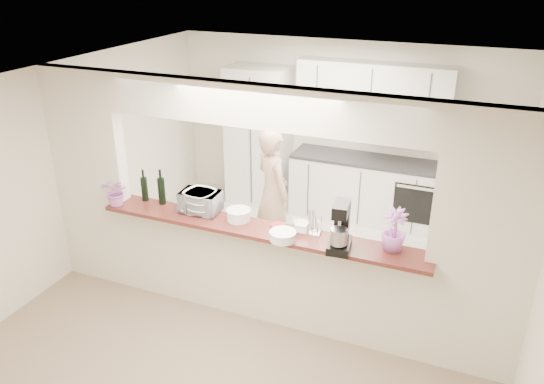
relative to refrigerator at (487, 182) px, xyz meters
The scene contains 19 objects.
floor 3.46m from the refrigerator, 127.72° to the right, with size 6.00×6.00×0.00m, color gray.
tile_overlay 2.48m from the refrigerator, 151.78° to the right, with size 5.00×2.90×0.01m, color beige.
partition 3.41m from the refrigerator, 127.72° to the right, with size 5.00×0.15×2.50m.
bar_counter 3.37m from the refrigerator, 127.68° to the right, with size 3.40×0.38×1.09m.
kitchen_cabinets 2.24m from the refrigerator, behind, with size 3.15×0.62×2.25m.
refrigerator is the anchor object (origin of this frame).
flower_left 4.62m from the refrigerator, 142.51° to the right, with size 0.28×0.24×0.31m, color #DB74C6.
wine_bottle_a 4.15m from the refrigerator, 141.39° to the right, with size 0.08×0.08×0.39m.
wine_bottle_b 4.32m from the refrigerator, 143.21° to the right, with size 0.07×0.07×0.36m.
toaster_oven 3.80m from the refrigerator, 136.61° to the right, with size 0.41×0.27×0.22m, color #B4B4B9.
serving_bowls 3.80m from the refrigerator, 136.61° to the right, with size 0.31×0.31×0.23m, color white.
plate_stack_a 3.50m from the refrigerator, 131.28° to the right, with size 0.25×0.25×0.11m.
plate_stack_b 3.34m from the refrigerator, 121.43° to the right, with size 0.25×0.25×0.09m.
red_bowl 3.27m from the refrigerator, 124.62° to the right, with size 0.14×0.14×0.07m, color maroon.
tan_bowl 3.07m from the refrigerator, 122.70° to the right, with size 0.16×0.16×0.08m, color #C6B78C.
utensil_caddy 3.06m from the refrigerator, 121.18° to the right, with size 0.27×0.17×0.24m.
stand_mixer 3.07m from the refrigerator, 113.35° to the right, with size 0.24×0.34×0.47m.
flower_right 2.77m from the refrigerator, 105.93° to the right, with size 0.23×0.23×0.41m, color #AC67C0.
person 2.80m from the refrigerator, 151.93° to the right, with size 0.60×0.39×1.65m, color tan.
Camera 1 is at (1.89, -4.27, 3.52)m, focal length 35.00 mm.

